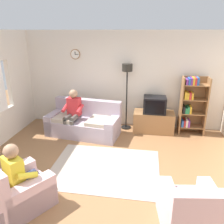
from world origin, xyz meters
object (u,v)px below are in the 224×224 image
Objects in this scene: couch at (84,123)px; tv at (155,105)px; armchair_near_bookshelf at (191,213)px; tv_stand at (153,122)px; bookshelf at (191,104)px; armchair_near_window at (18,192)px; person_in_left_armchair at (20,172)px; person_on_couch at (73,111)px; floor_lamp at (127,79)px.

tv is at bearing 13.92° from couch.
armchair_near_bookshelf is at bearing -81.89° from tv.
couch is 1.82× the size of tv_stand.
armchair_near_window is (-3.12, -3.37, -0.54)m from bookshelf.
couch is at bearing 85.01° from person_in_left_armchair.
couch is at bearing -166.08° from tv.
bookshelf is 3.17m from person_on_couch.
tv_stand is at bearing 14.63° from couch.
armchair_near_bookshelf is at bearing -50.59° from couch.
floor_lamp reaches higher than person_in_left_armchair.
armchair_near_window is 2.73m from person_on_couch.
tv_stand is at bearing -7.28° from floor_lamp.
armchair_near_bookshelf is (1.25, -3.43, -1.16)m from floor_lamp.
couch is 0.48m from person_on_couch.
tv is at bearing -174.47° from bookshelf.
tv is at bearing 56.70° from armchair_near_window.
couch is 1.71× the size of armchair_near_window.
tv_stand is (1.86, 0.49, -0.03)m from couch.
person_in_left_armchair is at bearing -132.99° from bookshelf.
couch is at bearing 129.41° from armchair_near_bookshelf.
person_in_left_armchair is at bearing 56.88° from armchair_near_window.
floor_lamp reaches higher than tv_stand.
person_on_couch is 1.11× the size of person_in_left_armchair.
armchair_near_bookshelf is at bearing -81.94° from tv_stand.
armchair_near_window reaches higher than tv_stand.
tv is 0.54× the size of person_in_left_armchair.
person_on_couch is (0.03, 2.70, 0.41)m from armchair_near_window.
person_on_couch is (-1.35, -0.69, -0.75)m from floor_lamp.
armchair_near_window is at bearing -132.80° from bookshelf.
couch is 1.79× the size of person_in_left_armchair.
tv is 0.61× the size of armchair_near_bookshelf.
tv_stand is 0.59× the size of floor_lamp.
tv is 0.32× the size of floor_lamp.
bookshelf is 1.85m from floor_lamp.
person_on_couch reaches higher than couch.
tv is at bearing 98.11° from armchair_near_bookshelf.
person_on_couch is at bearing -167.87° from bookshelf.
bookshelf is 4.62m from armchair_near_window.
floor_lamp reaches higher than tv.
armchair_near_window is at bearing 179.39° from armchair_near_bookshelf.
person_in_left_armchair is (0.05, 0.07, 0.32)m from armchair_near_window.
person_in_left_armchair is (-3.07, -3.29, -0.22)m from bookshelf.
person_on_couch is at bearing 90.50° from person_in_left_armchair.
bookshelf reaches higher than person_in_left_armchair.
person_on_couch is at bearing 89.45° from armchair_near_window.
couch is 1.98m from tv.
tv is 0.48× the size of person_on_couch.
tv_stand is at bearing 90.00° from tv.
person_in_left_armchair reaches higher than couch.
tv is 3.37m from armchair_near_bookshelf.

